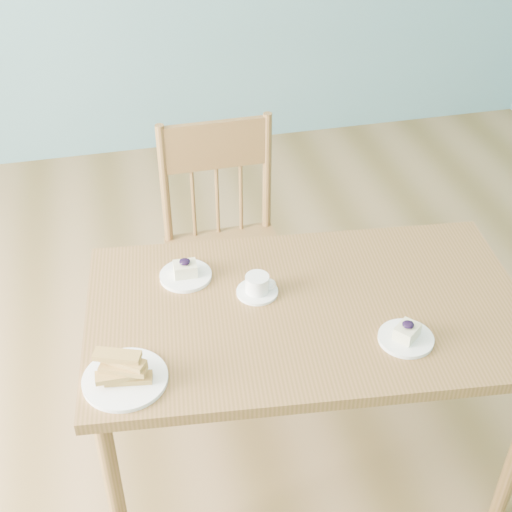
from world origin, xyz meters
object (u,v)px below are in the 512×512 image
(cheesecake_plate_near, at_px, (406,336))
(biscotti_plate, at_px, (124,373))
(dining_chair, at_px, (226,248))
(dining_table, at_px, (307,324))
(coffee_cup, at_px, (258,286))
(cheesecake_plate_far, at_px, (186,273))

(cheesecake_plate_near, distance_m, biscotti_plate, 0.77)
(dining_chair, bearing_deg, dining_table, -79.49)
(dining_table, distance_m, coffee_cup, 0.19)
(cheesecake_plate_far, bearing_deg, dining_table, -33.67)
(cheesecake_plate_near, bearing_deg, biscotti_plate, 178.27)
(cheesecake_plate_far, relative_size, coffee_cup, 1.28)
(cheesecake_plate_near, bearing_deg, coffee_cup, 140.21)
(dining_chair, xyz_separation_m, coffee_cup, (-0.00, -0.53, 0.24))
(dining_table, bearing_deg, biscotti_plate, -155.97)
(dining_chair, height_order, coffee_cup, dining_chair)
(dining_table, xyz_separation_m, coffee_cup, (-0.13, 0.09, 0.10))
(coffee_cup, bearing_deg, dining_table, -17.32)
(dining_table, xyz_separation_m, cheesecake_plate_far, (-0.33, 0.22, 0.09))
(dining_chair, distance_m, cheesecake_plate_far, 0.51)
(dining_chair, bearing_deg, coffee_cup, -91.22)
(dining_table, distance_m, dining_chair, 0.66)
(cheesecake_plate_near, bearing_deg, dining_table, 138.13)
(coffee_cup, relative_size, biscotti_plate, 0.56)
(dining_table, bearing_deg, cheesecake_plate_far, 152.44)
(dining_table, distance_m, biscotti_plate, 0.58)
(cheesecake_plate_far, distance_m, biscotti_plate, 0.45)
(dining_table, distance_m, cheesecake_plate_near, 0.31)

